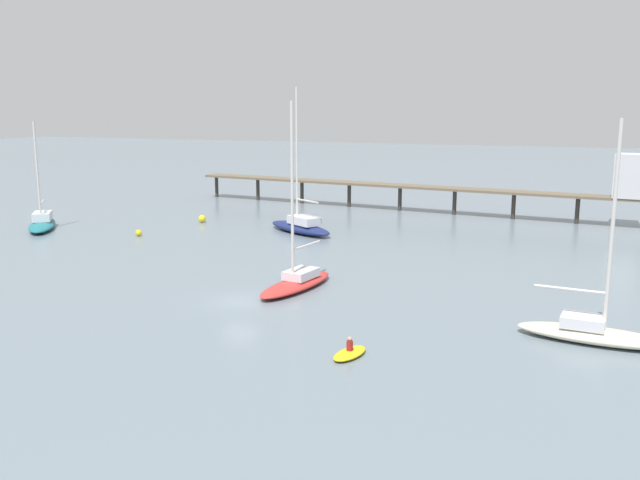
% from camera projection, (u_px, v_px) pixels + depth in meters
% --- Properties ---
extents(ground_plane, '(400.00, 400.00, 0.00)m').
position_uv_depth(ground_plane, '(240.00, 302.00, 48.48)').
color(ground_plane, slate).
extents(pier, '(60.77, 10.03, 8.32)m').
position_uv_depth(pier, '(493.00, 183.00, 84.00)').
color(pier, brown).
rests_on(pier, ground_plane).
extents(sailboat_teal, '(7.57, 9.02, 11.91)m').
position_uv_depth(sailboat_teal, '(42.00, 222.00, 76.78)').
color(sailboat_teal, '#1E727A').
rests_on(sailboat_teal, ground_plane).
extents(sailboat_cream, '(9.14, 3.48, 12.97)m').
position_uv_depth(sailboat_cream, '(594.00, 330.00, 40.09)').
color(sailboat_cream, beige).
rests_on(sailboat_cream, ground_plane).
extents(sailboat_navy, '(9.87, 7.53, 15.55)m').
position_uv_depth(sailboat_navy, '(301.00, 225.00, 74.39)').
color(sailboat_navy, navy).
rests_on(sailboat_navy, ground_plane).
extents(sailboat_red, '(3.99, 9.17, 13.98)m').
position_uv_depth(sailboat_red, '(297.00, 279.00, 51.79)').
color(sailboat_red, red).
rests_on(sailboat_red, ground_plane).
extents(dinghy_yellow, '(1.83, 2.98, 1.14)m').
position_uv_depth(dinghy_yellow, '(350.00, 353.00, 37.88)').
color(dinghy_yellow, yellow).
rests_on(dinghy_yellow, ground_plane).
extents(mooring_buoy_inner, '(0.90, 0.90, 0.90)m').
position_uv_depth(mooring_buoy_inner, '(202.00, 219.00, 80.96)').
color(mooring_buoy_inner, yellow).
rests_on(mooring_buoy_inner, ground_plane).
extents(mooring_buoy_far, '(0.69, 0.69, 0.69)m').
position_uv_depth(mooring_buoy_far, '(139.00, 233.00, 72.61)').
color(mooring_buoy_far, yellow).
rests_on(mooring_buoy_far, ground_plane).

